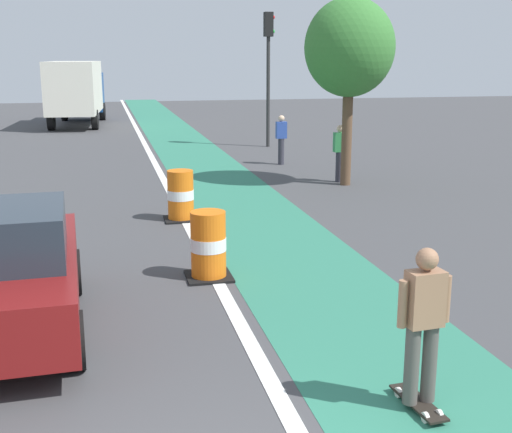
{
  "coord_description": "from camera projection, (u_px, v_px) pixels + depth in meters",
  "views": [
    {
      "loc": [
        -0.75,
        -4.09,
        3.46
      ],
      "look_at": [
        1.46,
        5.47,
        1.1
      ],
      "focal_mm": 46.69,
      "sensor_mm": 36.0,
      "label": 1
    }
  ],
  "objects": [
    {
      "name": "bike_lane_strip",
      "position": [
        234.0,
        198.0,
        16.74
      ],
      "size": [
        2.5,
        80.0,
        0.01
      ],
      "primitive_type": "cube",
      "color": "#2D755B",
      "rests_on": "ground"
    },
    {
      "name": "lane_divider_stripe",
      "position": [
        175.0,
        200.0,
        16.41
      ],
      "size": [
        0.2,
        80.0,
        0.01
      ],
      "primitive_type": "cube",
      "color": "silver",
      "rests_on": "ground"
    },
    {
      "name": "skateboarder_on_lane",
      "position": [
        423.0,
        324.0,
        6.51
      ],
      "size": [
        0.57,
        0.82,
        1.69
      ],
      "color": "black",
      "rests_on": "ground"
    },
    {
      "name": "parked_sedan_nearest",
      "position": [
        1.0,
        273.0,
        8.31
      ],
      "size": [
        2.05,
        4.17,
        1.7
      ],
      "color": "maroon",
      "rests_on": "ground"
    },
    {
      "name": "traffic_barrel_front",
      "position": [
        208.0,
        246.0,
        10.58
      ],
      "size": [
        0.73,
        0.73,
        1.09
      ],
      "color": "orange",
      "rests_on": "ground"
    },
    {
      "name": "traffic_barrel_mid",
      "position": [
        181.0,
        196.0,
        14.36
      ],
      "size": [
        0.73,
        0.73,
        1.09
      ],
      "color": "orange",
      "rests_on": "ground"
    },
    {
      "name": "delivery_truck_down_block",
      "position": [
        76.0,
        89.0,
        33.94
      ],
      "size": [
        2.85,
        7.75,
        3.23
      ],
      "color": "silver",
      "rests_on": "ground"
    },
    {
      "name": "traffic_light_corner",
      "position": [
        268.0,
        55.0,
        25.45
      ],
      "size": [
        0.41,
        0.32,
        5.1
      ],
      "color": "#2D2D2D",
      "rests_on": "ground"
    },
    {
      "name": "pedestrian_crossing",
      "position": [
        340.0,
        152.0,
        18.66
      ],
      "size": [
        0.34,
        0.2,
        1.61
      ],
      "color": "#33333D",
      "rests_on": "ground"
    },
    {
      "name": "pedestrian_waiting",
      "position": [
        281.0,
        138.0,
        21.72
      ],
      "size": [
        0.34,
        0.2,
        1.61
      ],
      "color": "#33333D",
      "rests_on": "ground"
    },
    {
      "name": "street_tree_sidewalk",
      "position": [
        350.0,
        49.0,
        17.59
      ],
      "size": [
        2.4,
        2.4,
        5.0
      ],
      "color": "brown",
      "rests_on": "ground"
    }
  ]
}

